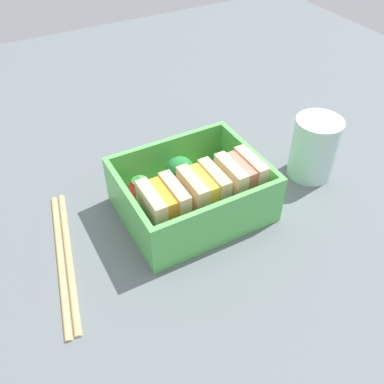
# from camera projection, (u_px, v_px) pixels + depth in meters

# --- Properties ---
(ground_plane) EXTENTS (1.20, 1.20, 0.02)m
(ground_plane) POSITION_uv_depth(u_px,v_px,m) (192.00, 215.00, 0.51)
(ground_plane) COLOR #565E62
(bento_tray) EXTENTS (0.16, 0.13, 0.01)m
(bento_tray) POSITION_uv_depth(u_px,v_px,m) (192.00, 206.00, 0.49)
(bento_tray) COLOR #55B553
(bento_tray) RESTS_ON ground_plane
(bento_rim) EXTENTS (0.16, 0.13, 0.05)m
(bento_rim) POSITION_uv_depth(u_px,v_px,m) (192.00, 186.00, 0.47)
(bento_rim) COLOR #55B553
(bento_rim) RESTS_ON bento_tray
(sandwich_left) EXTENTS (0.04, 0.05, 0.06)m
(sandwich_left) POSITION_uv_depth(u_px,v_px,m) (240.00, 182.00, 0.47)
(sandwich_left) COLOR #DBC589
(sandwich_left) RESTS_ON bento_tray
(sandwich_center_left) EXTENTS (0.04, 0.05, 0.06)m
(sandwich_center_left) POSITION_uv_depth(u_px,v_px,m) (203.00, 196.00, 0.46)
(sandwich_center_left) COLOR #D7B581
(sandwich_center_left) RESTS_ON bento_tray
(sandwich_center) EXTENTS (0.04, 0.05, 0.06)m
(sandwich_center) POSITION_uv_depth(u_px,v_px,m) (164.00, 210.00, 0.44)
(sandwich_center) COLOR #D4B485
(sandwich_center) RESTS_ON bento_tray
(carrot_stick_far_left) EXTENTS (0.05, 0.02, 0.01)m
(carrot_stick_far_left) POSITION_uv_depth(u_px,v_px,m) (213.00, 172.00, 0.52)
(carrot_stick_far_left) COLOR orange
(carrot_stick_far_left) RESTS_ON bento_tray
(broccoli_floret) EXTENTS (0.03, 0.03, 0.04)m
(broccoli_floret) POSITION_uv_depth(u_px,v_px,m) (180.00, 172.00, 0.49)
(broccoli_floret) COLOR #8AC263
(broccoli_floret) RESTS_ON bento_tray
(strawberry_far_left) EXTENTS (0.03, 0.03, 0.04)m
(strawberry_far_left) POSITION_uv_depth(u_px,v_px,m) (140.00, 190.00, 0.48)
(strawberry_far_left) COLOR red
(strawberry_far_left) RESTS_ON bento_tray
(chopstick_pair) EXTENTS (0.05, 0.19, 0.01)m
(chopstick_pair) POSITION_uv_depth(u_px,v_px,m) (64.00, 256.00, 0.44)
(chopstick_pair) COLOR tan
(chopstick_pair) RESTS_ON ground_plane
(drinking_glass) EXTENTS (0.06, 0.06, 0.08)m
(drinking_glass) POSITION_uv_depth(u_px,v_px,m) (314.00, 148.00, 0.52)
(drinking_glass) COLOR silver
(drinking_glass) RESTS_ON ground_plane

